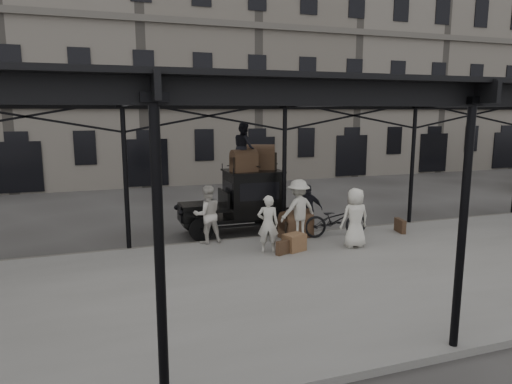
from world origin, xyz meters
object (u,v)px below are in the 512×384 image
bicycle (336,220)px  steamer_trunk_platform (296,226)px  porter_official (308,209)px  taxi (244,198)px  steamer_trunk_roof_near (244,162)px  porter_left (268,224)px

bicycle → steamer_trunk_platform: bicycle is taller
porter_official → steamer_trunk_platform: bearing=44.5°
taxi → steamer_trunk_roof_near: size_ratio=4.28×
steamer_trunk_roof_near → porter_left: bearing=-100.1°
taxi → porter_official: (1.80, -1.37, -0.23)m
taxi → bicycle: bearing=-39.0°
bicycle → porter_left: bearing=114.0°
taxi → steamer_trunk_roof_near: steamer_trunk_roof_near is taller
porter_left → bicycle: 2.83m
porter_official → bicycle: (0.69, -0.65, -0.27)m
porter_official → taxi: bearing=-21.2°
porter_official → steamer_trunk_platform: (-0.57, -0.31, -0.45)m
porter_official → bicycle: size_ratio=0.78×
bicycle → porter_official: bearing=53.1°
taxi → porter_left: bearing=-93.7°
steamer_trunk_roof_near → steamer_trunk_platform: bearing=-55.3°
taxi → bicycle: (2.49, -2.02, -0.49)m
porter_left → porter_official: (1.99, 1.51, -0.01)m
porter_left → steamer_trunk_platform: porter_left is taller
taxi → bicycle: 3.25m
porter_left → porter_official: 2.50m
porter_left → steamer_trunk_platform: (1.42, 1.20, -0.47)m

